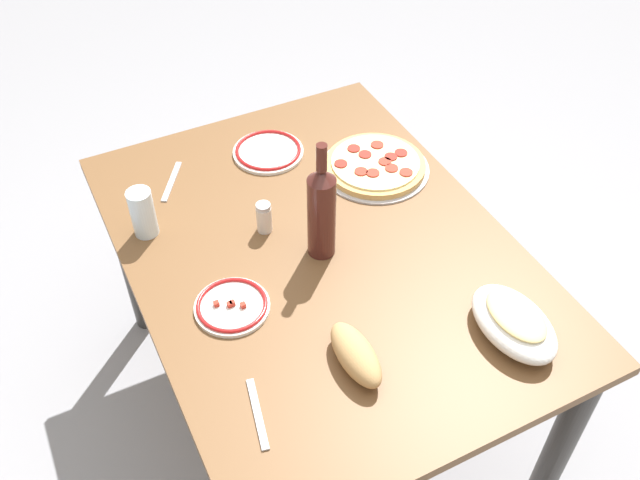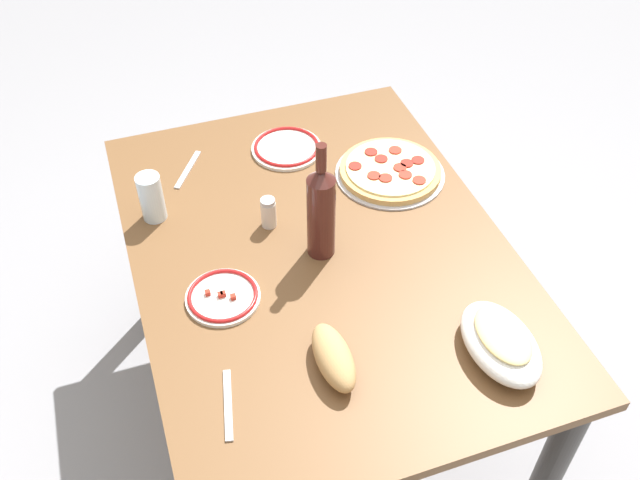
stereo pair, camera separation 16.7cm
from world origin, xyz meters
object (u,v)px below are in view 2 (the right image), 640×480
object	(u,v)px
pepperoni_pizza	(390,171)
baked_pasta_dish	(501,341)
side_plate_far	(287,148)
water_glass	(151,197)
dining_table	(320,278)
bread_loaf	(334,357)
spice_shaker	(268,213)
wine_bottle	(320,211)
side_plate_near	(223,296)

from	to	relation	value
pepperoni_pizza	baked_pasta_dish	xyz separation A→B (m)	(-0.65, 0.02, 0.03)
side_plate_far	water_glass	bearing A→B (deg)	111.58
dining_table	bread_loaf	distance (m)	0.39
dining_table	bread_loaf	world-z (taller)	bread_loaf
water_glass	spice_shaker	xyz separation A→B (m)	(-0.13, -0.28, -0.02)
wine_bottle	spice_shaker	world-z (taller)	wine_bottle
bread_loaf	spice_shaker	world-z (taller)	spice_shaker
side_plate_far	spice_shaker	bearing A→B (deg)	154.82
dining_table	baked_pasta_dish	xyz separation A→B (m)	(-0.43, -0.27, 0.15)
water_glass	spice_shaker	world-z (taller)	water_glass
bread_loaf	side_plate_far	bearing A→B (deg)	-9.59
baked_pasta_dish	spice_shaker	distance (m)	0.67
wine_bottle	water_glass	xyz separation A→B (m)	(0.26, 0.37, -0.07)
bread_loaf	side_plate_near	bearing A→B (deg)	34.14
dining_table	wine_bottle	size ratio (longest dim) A/B	3.85
baked_pasta_dish	pepperoni_pizza	bearing A→B (deg)	-1.53
baked_pasta_dish	side_plate_near	xyz separation A→B (m)	(0.35, 0.54, -0.03)
water_glass	side_plate_near	bearing A→B (deg)	-163.05
dining_table	bread_loaf	bearing A→B (deg)	165.60
wine_bottle	bread_loaf	bearing A→B (deg)	165.67
dining_table	wine_bottle	bearing A→B (deg)	162.98
wine_bottle	side_plate_far	xyz separation A→B (m)	(0.43, -0.04, -0.13)
baked_pasta_dish	spice_shaker	world-z (taller)	spice_shaker
wine_bottle	water_glass	distance (m)	0.46
wine_bottle	water_glass	bearing A→B (deg)	54.77
side_plate_far	wine_bottle	bearing A→B (deg)	174.32
bread_loaf	pepperoni_pizza	bearing A→B (deg)	-33.42
baked_pasta_dish	water_glass	world-z (taller)	water_glass
side_plate_near	pepperoni_pizza	bearing A→B (deg)	-61.71
side_plate_near	spice_shaker	size ratio (longest dim) A/B	2.05
pepperoni_pizza	wine_bottle	world-z (taller)	wine_bottle
baked_pasta_dish	water_glass	distance (m)	0.94
pepperoni_pizza	spice_shaker	size ratio (longest dim) A/B	3.56
dining_table	side_plate_far	xyz separation A→B (m)	(0.42, -0.04, 0.12)
baked_pasta_dish	wine_bottle	distance (m)	0.51
side_plate_far	side_plate_near	bearing A→B (deg)	148.23
baked_pasta_dish	side_plate_far	world-z (taller)	baked_pasta_dish
bread_loaf	wine_bottle	bearing A→B (deg)	-14.33
baked_pasta_dish	water_glass	size ratio (longest dim) A/B	1.78
spice_shaker	pepperoni_pizza	bearing A→B (deg)	-76.98
water_glass	bread_loaf	bearing A→B (deg)	-154.85
dining_table	side_plate_far	distance (m)	0.44
baked_pasta_dish	spice_shaker	size ratio (longest dim) A/B	2.76
baked_pasta_dish	wine_bottle	size ratio (longest dim) A/B	0.73
wine_bottle	dining_table	bearing A→B (deg)	-17.02
pepperoni_pizza	bread_loaf	size ratio (longest dim) A/B	1.69
side_plate_near	bread_loaf	xyz separation A→B (m)	(-0.27, -0.18, 0.03)
dining_table	side_plate_far	bearing A→B (deg)	-5.45
dining_table	side_plate_near	xyz separation A→B (m)	(-0.08, 0.27, 0.12)
wine_bottle	bread_loaf	xyz separation A→B (m)	(-0.34, 0.09, -0.10)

